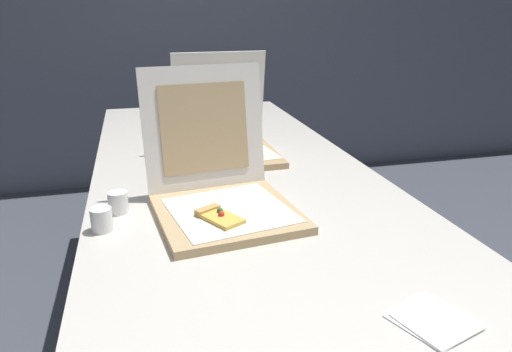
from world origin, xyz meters
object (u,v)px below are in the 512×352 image
(table, at_px, (237,187))
(cup_white_near_left, at_px, (102,220))
(napkin_pile, at_px, (434,321))
(cup_white_near_center, at_px, (118,202))
(pizza_box_front, at_px, (221,193))
(pizza_box_middle, at_px, (226,141))

(table, xyz_separation_m, cup_white_near_left, (-0.41, -0.32, 0.07))
(table, relative_size, napkin_pile, 15.22)
(cup_white_near_center, xyz_separation_m, cup_white_near_left, (-0.04, -0.10, 0.00))
(table, bearing_deg, pizza_box_front, -110.02)
(napkin_pile, bearing_deg, cup_white_near_center, 131.15)
(pizza_box_front, bearing_deg, pizza_box_middle, 71.33)
(cup_white_near_center, bearing_deg, cup_white_near_left, -110.40)
(pizza_box_middle, height_order, cup_white_near_left, pizza_box_middle)
(table, relative_size, pizza_box_middle, 6.55)
(table, bearing_deg, cup_white_near_left, -142.38)
(pizza_box_middle, distance_m, napkin_pile, 1.09)
(pizza_box_middle, bearing_deg, pizza_box_front, -103.30)
(table, bearing_deg, cup_white_near_center, -150.07)
(cup_white_near_left, bearing_deg, pizza_box_front, 7.72)
(pizza_box_middle, height_order, cup_white_near_center, pizza_box_middle)
(pizza_box_front, xyz_separation_m, cup_white_near_center, (-0.27, 0.06, -0.02))
(pizza_box_middle, xyz_separation_m, cup_white_near_left, (-0.42, -0.55, -0.02))
(cup_white_near_center, relative_size, cup_white_near_left, 1.00)
(table, height_order, napkin_pile, napkin_pile)
(pizza_box_front, relative_size, cup_white_near_left, 7.53)
(cup_white_near_center, distance_m, napkin_pile, 0.84)
(pizza_box_middle, height_order, napkin_pile, pizza_box_middle)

